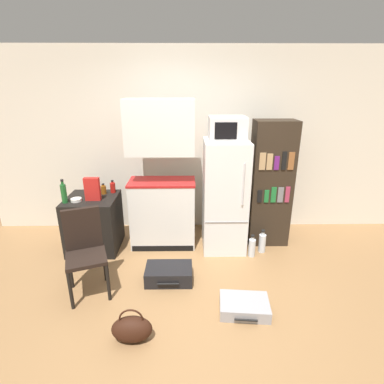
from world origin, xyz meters
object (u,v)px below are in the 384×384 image
at_px(bookshelf, 271,184).
at_px(water_bottle_front, 252,247).
at_px(cereal_box, 92,189).
at_px(bottle_clear_short, 87,191).
at_px(water_bottle_middle, 262,243).
at_px(bottle_green_tall, 64,193).
at_px(chair, 85,245).
at_px(refrigerator, 225,196).
at_px(microwave, 227,128).
at_px(kitchen_hutch, 162,182).
at_px(bottle_ketchup_red, 113,187).
at_px(bowl, 76,200).
at_px(suitcase_large_flat, 244,306).
at_px(bottle_amber_beer, 104,190).
at_px(side_table, 94,223).
at_px(suitcase_small_flat, 169,274).
at_px(handbag, 132,329).

distance_m(bookshelf, water_bottle_front, 0.89).
height_order(bookshelf, cereal_box, bookshelf).
bearing_deg(cereal_box, bottle_clear_short, 133.47).
relative_size(cereal_box, water_bottle_middle, 0.93).
height_order(bottle_green_tall, chair, bottle_green_tall).
height_order(refrigerator, microwave, microwave).
xyz_separation_m(kitchen_hutch, microwave, (0.83, -0.08, 0.72)).
bearing_deg(water_bottle_middle, chair, -160.24).
xyz_separation_m(bottle_ketchup_red, water_bottle_front, (1.87, -0.46, -0.68)).
bearing_deg(bookshelf, water_bottle_middle, -113.03).
height_order(refrigerator, chair, refrigerator).
xyz_separation_m(bottle_clear_short, water_bottle_middle, (2.33, -0.19, -0.68)).
bearing_deg(water_bottle_middle, refrigerator, 161.16).
relative_size(bottle_ketchup_red, chair, 0.19).
height_order(bowl, suitcase_large_flat, bowl).
xyz_separation_m(bookshelf, bottle_green_tall, (-2.68, -0.32, 0.01)).
height_order(kitchen_hutch, water_bottle_front, kitchen_hutch).
bearing_deg(water_bottle_front, water_bottle_middle, 33.79).
distance_m(refrigerator, bottle_amber_beer, 1.64).
height_order(side_table, suitcase_small_flat, side_table).
relative_size(refrigerator, chair, 1.60).
xyz_separation_m(cereal_box, water_bottle_middle, (2.22, -0.07, -0.75)).
bearing_deg(chair, bowl, 92.78).
xyz_separation_m(handbag, water_bottle_front, (1.34, 1.37, 0.00)).
distance_m(bottle_clear_short, cereal_box, 0.18).
bearing_deg(bottle_amber_beer, water_bottle_middle, -7.99).
relative_size(bottle_green_tall, suitcase_small_flat, 0.57).
height_order(suitcase_small_flat, water_bottle_front, water_bottle_front).
relative_size(side_table, cereal_box, 2.46).
bearing_deg(suitcase_small_flat, cereal_box, 145.43).
bearing_deg(cereal_box, suitcase_large_flat, -34.10).
relative_size(kitchen_hutch, water_bottle_front, 6.48).
bearing_deg(handbag, chair, 129.37).
distance_m(cereal_box, handbag, 1.87).
relative_size(side_table, handbag, 2.05).
xyz_separation_m(bottle_amber_beer, suitcase_small_flat, (0.92, -0.92, -0.71)).
bearing_deg(chair, bottle_amber_beer, 72.54).
relative_size(bottle_clear_short, cereal_box, 0.62).
relative_size(suitcase_large_flat, water_bottle_middle, 1.59).
relative_size(side_table, bottle_ketchup_red, 4.20).
relative_size(bottle_amber_beer, cereal_box, 0.49).
bearing_deg(chair, cereal_box, 78.35).
bearing_deg(refrigerator, water_bottle_middle, -18.84).
xyz_separation_m(chair, water_bottle_middle, (2.09, 0.75, -0.41)).
xyz_separation_m(bookshelf, bowl, (-2.56, -0.28, -0.10)).
relative_size(bowl, water_bottle_middle, 0.42).
bearing_deg(bowl, chair, -66.87).
relative_size(kitchen_hutch, handbag, 5.51).
bearing_deg(bottle_clear_short, bookshelf, 2.75).
bearing_deg(bottle_clear_short, refrigerator, -0.42).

